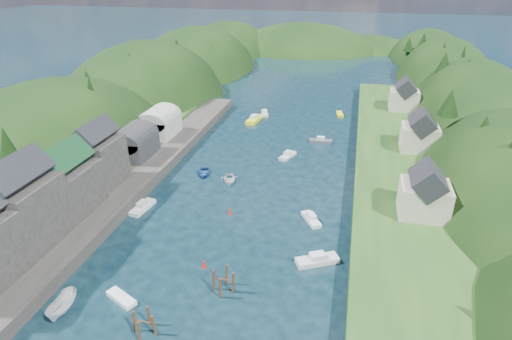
% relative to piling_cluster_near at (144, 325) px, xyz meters
% --- Properties ---
extents(ground, '(600.00, 600.00, 0.00)m').
position_rel_piling_cluster_near_xyz_m(ground, '(4.37, 56.63, -1.08)').
color(ground, black).
rests_on(ground, ground).
extents(hillside_left, '(44.00, 245.56, 52.00)m').
position_rel_piling_cluster_near_xyz_m(hillside_left, '(-40.63, 81.63, -9.11)').
color(hillside_left, black).
rests_on(hillside_left, ground).
extents(hillside_right, '(36.00, 245.56, 48.00)m').
position_rel_piling_cluster_near_xyz_m(hillside_right, '(49.37, 81.63, -8.49)').
color(hillside_right, black).
rests_on(hillside_right, ground).
extents(far_hills, '(103.00, 68.00, 44.00)m').
position_rel_piling_cluster_near_xyz_m(far_hills, '(5.59, 180.63, -11.88)').
color(far_hills, black).
rests_on(far_hills, ground).
extents(hill_trees, '(90.54, 150.61, 11.55)m').
position_rel_piling_cluster_near_xyz_m(hill_trees, '(6.10, 71.99, 9.98)').
color(hill_trees, black).
rests_on(hill_trees, ground).
extents(quay_left, '(12.00, 110.00, 2.00)m').
position_rel_piling_cluster_near_xyz_m(quay_left, '(-19.63, 26.63, -0.08)').
color(quay_left, '#2D2B28').
rests_on(quay_left, ground).
extents(terrace_left_grass, '(12.00, 110.00, 2.50)m').
position_rel_piling_cluster_near_xyz_m(terrace_left_grass, '(-26.63, 26.63, 0.17)').
color(terrace_left_grass, '#234719').
rests_on(terrace_left_grass, ground).
extents(quayside_buildings, '(8.00, 35.84, 12.90)m').
position_rel_piling_cluster_near_xyz_m(quayside_buildings, '(-21.63, 13.02, 6.01)').
color(quayside_buildings, '#2D2B28').
rests_on(quayside_buildings, quay_left).
extents(boat_sheds, '(7.00, 21.00, 7.50)m').
position_rel_piling_cluster_near_xyz_m(boat_sheds, '(-21.63, 45.63, 4.19)').
color(boat_sheds, '#2D2D30').
rests_on(boat_sheds, quay_left).
extents(terrace_right, '(16.00, 120.00, 2.40)m').
position_rel_piling_cluster_near_xyz_m(terrace_right, '(29.37, 46.63, 0.12)').
color(terrace_right, '#234719').
rests_on(terrace_right, ground).
extents(right_bank_cottages, '(9.00, 59.24, 8.41)m').
position_rel_piling_cluster_near_xyz_m(right_bank_cottages, '(32.37, 54.96, 4.76)').
color(right_bank_cottages, beige).
rests_on(right_bank_cottages, terrace_right).
extents(piling_cluster_near, '(2.85, 2.69, 3.30)m').
position_rel_piling_cluster_near_xyz_m(piling_cluster_near, '(0.00, 0.00, 0.00)').
color(piling_cluster_near, '#382314').
rests_on(piling_cluster_near, ground).
extents(piling_cluster_far, '(2.97, 2.79, 3.59)m').
position_rel_piling_cluster_near_xyz_m(piling_cluster_far, '(6.40, 8.35, 0.14)').
color(piling_cluster_far, '#382314').
rests_on(piling_cluster_far, ground).
extents(channel_buoy_near, '(0.70, 0.70, 1.10)m').
position_rel_piling_cluster_near_xyz_m(channel_buoy_near, '(2.50, 12.12, -0.60)').
color(channel_buoy_near, '#B9130E').
rests_on(channel_buoy_near, ground).
extents(channel_buoy_far, '(0.70, 0.70, 1.10)m').
position_rel_piling_cluster_near_xyz_m(channel_buoy_far, '(2.10, 25.84, -0.60)').
color(channel_buoy_far, '#B9130E').
rests_on(channel_buoy_far, ground).
extents(moored_boats, '(33.61, 93.00, 2.02)m').
position_rel_piling_cluster_near_xyz_m(moored_boats, '(0.55, 32.48, -0.56)').
color(moored_boats, yellow).
rests_on(moored_boats, ground).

